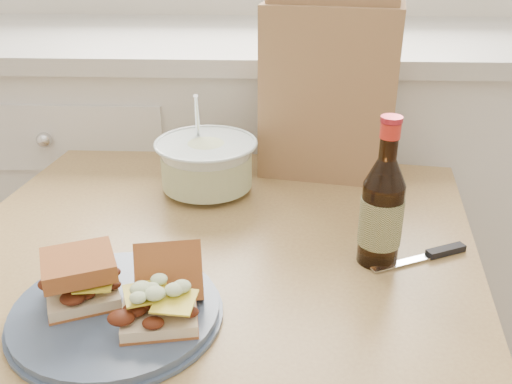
{
  "coord_description": "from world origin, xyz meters",
  "views": [
    {
      "loc": [
        0.04,
        0.17,
        1.21
      ],
      "look_at": [
        0.01,
        1.02,
        0.8
      ],
      "focal_mm": 40.0,
      "sensor_mm": 36.0,
      "label": 1
    }
  ],
  "objects_px": {
    "plate": "(116,312)",
    "beer_bottle": "(382,210)",
    "coleslaw_bowl": "(207,167)",
    "paper_bag": "(330,89)",
    "dining_table": "(209,306)"
  },
  "relations": [
    {
      "from": "plate",
      "to": "beer_bottle",
      "type": "xyz_separation_m",
      "value": [
        0.37,
        0.16,
        0.08
      ]
    },
    {
      "from": "coleslaw_bowl",
      "to": "beer_bottle",
      "type": "bearing_deg",
      "value": -39.44
    },
    {
      "from": "beer_bottle",
      "to": "paper_bag",
      "type": "relative_size",
      "value": 0.69
    },
    {
      "from": "dining_table",
      "to": "beer_bottle",
      "type": "xyz_separation_m",
      "value": [
        0.27,
        -0.01,
        0.2
      ]
    },
    {
      "from": "plate",
      "to": "coleslaw_bowl",
      "type": "relative_size",
      "value": 1.4
    },
    {
      "from": "plate",
      "to": "coleslaw_bowl",
      "type": "height_order",
      "value": "coleslaw_bowl"
    },
    {
      "from": "dining_table",
      "to": "plate",
      "type": "xyz_separation_m",
      "value": [
        -0.1,
        -0.17,
        0.12
      ]
    },
    {
      "from": "dining_table",
      "to": "plate",
      "type": "height_order",
      "value": "plate"
    },
    {
      "from": "coleslaw_bowl",
      "to": "paper_bag",
      "type": "bearing_deg",
      "value": 27.71
    },
    {
      "from": "dining_table",
      "to": "coleslaw_bowl",
      "type": "distance_m",
      "value": 0.28
    },
    {
      "from": "paper_bag",
      "to": "plate",
      "type": "bearing_deg",
      "value": -110.67
    },
    {
      "from": "dining_table",
      "to": "plate",
      "type": "relative_size",
      "value": 3.51
    },
    {
      "from": "paper_bag",
      "to": "coleslaw_bowl",
      "type": "bearing_deg",
      "value": -141.98
    },
    {
      "from": "dining_table",
      "to": "coleslaw_bowl",
      "type": "xyz_separation_m",
      "value": [
        -0.03,
        0.23,
        0.16
      ]
    },
    {
      "from": "dining_table",
      "to": "coleslaw_bowl",
      "type": "relative_size",
      "value": 4.91
    }
  ]
}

